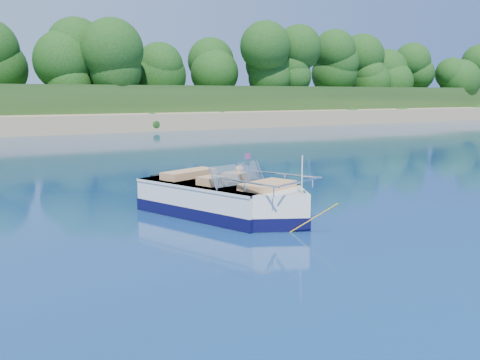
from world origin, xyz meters
The scene contains 6 objects.
ground centered at (0.00, 0.00, 0.00)m, with size 160.00×160.00×0.00m, color #091843.
shoreline centered at (0.00, 63.77, 0.98)m, with size 170.00×59.00×6.00m.
treeline centered at (0.04, 41.01, 5.55)m, with size 150.00×7.12×8.19m.
motorboat centered at (-1.78, 2.80, 0.39)m, with size 3.44×5.80×2.02m.
tow_tube centered at (-0.32, 4.72, 0.10)m, with size 1.80×1.80×0.39m.
boy centered at (-0.42, 4.69, 0.00)m, with size 0.57×0.37×1.56m, color tan.
Camera 1 is at (-8.37, -9.37, 3.20)m, focal length 40.00 mm.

